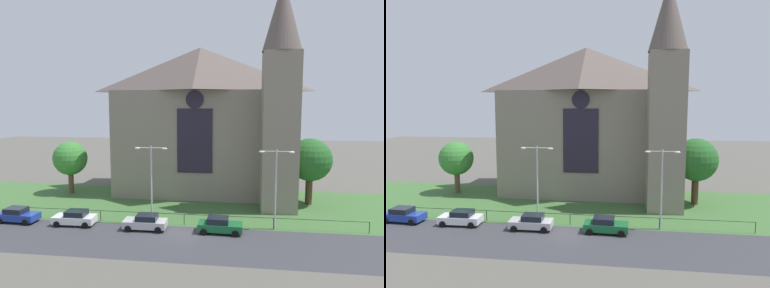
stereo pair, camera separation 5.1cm
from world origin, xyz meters
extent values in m
plane|color=#56544C|center=(0.00, 10.00, 0.00)|extent=(160.00, 160.00, 0.00)
cube|color=#38383D|center=(0.00, -2.00, 0.00)|extent=(120.00, 8.00, 0.01)
cube|color=#3D6633|center=(0.00, 8.00, 0.00)|extent=(120.00, 20.00, 0.01)
cube|color=gray|center=(-0.11, 17.03, 7.00)|extent=(22.00, 12.00, 14.00)
pyramid|color=#594C47|center=(-0.11, 17.03, 17.00)|extent=(22.00, 12.00, 6.00)
cube|color=black|center=(-0.11, 10.98, 7.70)|extent=(4.40, 0.16, 8.00)
cylinder|color=black|center=(-0.11, 10.98, 12.80)|extent=(2.20, 0.15, 2.20)
cube|color=gray|center=(9.89, 9.03, 9.00)|extent=(4.00, 4.00, 18.00)
cone|color=#594C47|center=(9.89, 9.03, 22.00)|extent=(4.40, 4.40, 8.00)
cylinder|color=black|center=(-0.11, 2.50, 1.10)|extent=(35.63, 0.05, 0.05)
cylinder|color=black|center=(-17.92, 2.50, 0.55)|extent=(0.06, 0.07, 1.10)
cylinder|color=black|center=(-9.02, 2.50, 0.55)|extent=(0.07, 0.07, 1.10)
cylinder|color=black|center=(-0.11, 2.50, 0.55)|extent=(0.07, 0.07, 1.10)
cylinder|color=black|center=(8.80, 2.50, 0.55)|extent=(0.07, 0.07, 1.10)
cylinder|color=black|center=(17.71, 2.50, 0.55)|extent=(0.06, 0.07, 1.10)
cylinder|color=brown|center=(-17.62, 12.95, 1.57)|extent=(0.71, 0.71, 3.13)
sphere|color=#387F33|center=(-17.62, 12.95, 4.86)|extent=(4.61, 4.61, 4.61)
cylinder|color=#4C3823|center=(13.92, 11.75, 1.79)|extent=(0.82, 0.82, 3.58)
sphere|color=#235B23|center=(13.92, 11.75, 5.53)|extent=(5.21, 5.21, 5.21)
cylinder|color=#B2B2B7|center=(-3.45, 2.40, 4.03)|extent=(0.16, 0.16, 8.07)
cylinder|color=#B2B2B7|center=(-4.15, 2.40, 7.87)|extent=(1.40, 0.10, 0.10)
cylinder|color=#B2B2B7|center=(-2.75, 2.40, 7.87)|extent=(1.40, 0.10, 0.10)
ellipsoid|color=white|center=(-4.85, 2.40, 7.82)|extent=(0.57, 0.26, 0.20)
ellipsoid|color=white|center=(-2.05, 2.40, 7.82)|extent=(0.57, 0.26, 0.20)
cylinder|color=#B2B2B7|center=(8.90, 2.40, 3.96)|extent=(0.16, 0.16, 7.93)
cylinder|color=#B2B2B7|center=(8.20, 2.40, 7.73)|extent=(1.40, 0.10, 0.10)
cylinder|color=#B2B2B7|center=(9.60, 2.40, 7.73)|extent=(1.40, 0.10, 0.10)
ellipsoid|color=white|center=(7.50, 2.40, 7.68)|extent=(0.57, 0.26, 0.20)
ellipsoid|color=white|center=(10.30, 2.40, 7.68)|extent=(0.57, 0.26, 0.20)
cube|color=#1E3899|center=(-17.45, 1.05, 0.61)|extent=(4.27, 1.96, 0.70)
cube|color=black|center=(-17.65, 1.06, 1.23)|extent=(2.06, 1.68, 0.55)
cylinder|color=black|center=(-15.95, 1.89, 0.32)|extent=(0.65, 0.25, 0.64)
cylinder|color=black|center=(-16.02, 0.09, 0.32)|extent=(0.65, 0.25, 0.64)
cylinder|color=black|center=(-18.88, 2.01, 0.32)|extent=(0.65, 0.25, 0.64)
cylinder|color=black|center=(-18.95, 0.21, 0.32)|extent=(0.65, 0.25, 0.64)
cube|color=silver|center=(-11.16, 0.98, 0.61)|extent=(4.26, 1.94, 0.70)
cube|color=black|center=(-10.96, 0.99, 1.23)|extent=(2.05, 1.66, 0.55)
cylinder|color=black|center=(-12.60, 0.03, 0.32)|extent=(0.65, 0.24, 0.64)
cylinder|color=black|center=(-12.65, 1.83, 0.32)|extent=(0.65, 0.24, 0.64)
cylinder|color=black|center=(-9.66, 0.13, 0.32)|extent=(0.65, 0.24, 0.64)
cylinder|color=black|center=(-9.72, 1.93, 0.32)|extent=(0.65, 0.24, 0.64)
cube|color=#B7B7BC|center=(-3.70, 0.69, 0.61)|extent=(4.23, 1.88, 0.70)
cube|color=black|center=(-3.50, 0.69, 1.23)|extent=(2.03, 1.64, 0.55)
cylinder|color=black|center=(-5.15, -0.24, 0.32)|extent=(0.64, 0.23, 0.64)
cylinder|color=black|center=(-5.19, 1.56, 0.32)|extent=(0.64, 0.23, 0.64)
cylinder|color=black|center=(-2.21, -0.18, 0.32)|extent=(0.64, 0.23, 0.64)
cylinder|color=black|center=(-2.25, 1.62, 0.32)|extent=(0.64, 0.23, 0.64)
cube|color=#196033|center=(3.64, 0.82, 0.61)|extent=(4.25, 1.91, 0.70)
cube|color=black|center=(3.44, 0.82, 1.23)|extent=(2.04, 1.65, 0.55)
cylinder|color=black|center=(5.13, 1.68, 0.32)|extent=(0.65, 0.24, 0.64)
cylinder|color=black|center=(5.08, -0.12, 0.32)|extent=(0.65, 0.24, 0.64)
cylinder|color=black|center=(2.19, 1.76, 0.32)|extent=(0.65, 0.24, 0.64)
cylinder|color=black|center=(2.14, -0.04, 0.32)|extent=(0.65, 0.24, 0.64)
camera|label=1|loc=(5.18, -30.67, 12.18)|focal=31.89mm
camera|label=2|loc=(5.23, -30.66, 12.18)|focal=31.89mm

